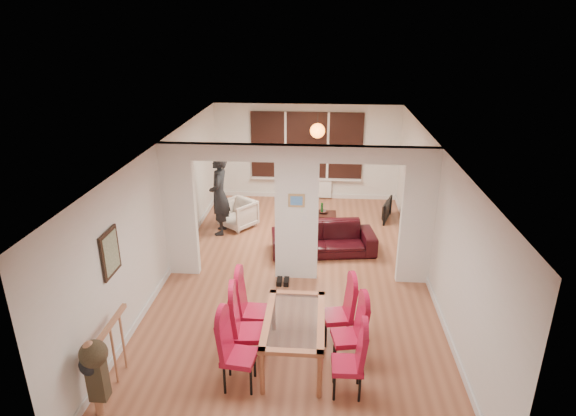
# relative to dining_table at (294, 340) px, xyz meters

# --- Properties ---
(floor) EXTENTS (5.00, 9.00, 0.01)m
(floor) POSITION_rel_dining_table_xyz_m (-0.12, 2.49, -0.35)
(floor) COLOR #9E5D3F
(floor) RESTS_ON ground
(room_walls) EXTENTS (5.00, 9.00, 2.60)m
(room_walls) POSITION_rel_dining_table_xyz_m (-0.12, 2.49, 0.95)
(room_walls) COLOR silver
(room_walls) RESTS_ON floor
(divider_wall) EXTENTS (5.00, 0.18, 2.60)m
(divider_wall) POSITION_rel_dining_table_xyz_m (-0.12, 2.49, 0.95)
(divider_wall) COLOR white
(divider_wall) RESTS_ON floor
(bay_window_blinds) EXTENTS (3.00, 0.08, 1.80)m
(bay_window_blinds) POSITION_rel_dining_table_xyz_m (-0.12, 6.93, 1.15)
(bay_window_blinds) COLOR black
(bay_window_blinds) RESTS_ON room_walls
(radiator) EXTENTS (1.40, 0.08, 0.50)m
(radiator) POSITION_rel_dining_table_xyz_m (-0.12, 6.89, -0.05)
(radiator) COLOR white
(radiator) RESTS_ON floor
(pendant_light) EXTENTS (0.36, 0.36, 0.36)m
(pendant_light) POSITION_rel_dining_table_xyz_m (0.18, 5.79, 1.80)
(pendant_light) COLOR orange
(pendant_light) RESTS_ON room_walls
(stair_newel) EXTENTS (0.40, 1.20, 1.10)m
(stair_newel) POSITION_rel_dining_table_xyz_m (-2.37, -0.71, 0.20)
(stair_newel) COLOR #AE7150
(stair_newel) RESTS_ON floor
(wall_poster) EXTENTS (0.04, 0.52, 0.67)m
(wall_poster) POSITION_rel_dining_table_xyz_m (-2.59, 0.09, 1.25)
(wall_poster) COLOR gray
(wall_poster) RESTS_ON room_walls
(pillar_photo) EXTENTS (0.30, 0.03, 0.25)m
(pillar_photo) POSITION_rel_dining_table_xyz_m (-0.12, 2.39, 1.25)
(pillar_photo) COLOR #4C8CD8
(pillar_photo) RESTS_ON divider_wall
(dining_table) EXTENTS (0.85, 1.51, 0.71)m
(dining_table) POSITION_rel_dining_table_xyz_m (0.00, 0.00, 0.00)
(dining_table) COLOR #995638
(dining_table) RESTS_ON floor
(dining_chair_la) EXTENTS (0.48, 0.48, 1.08)m
(dining_chair_la) POSITION_rel_dining_table_xyz_m (-0.70, -0.57, 0.18)
(dining_chair_la) COLOR #A1102F
(dining_chair_la) RESTS_ON floor
(dining_chair_lb) EXTENTS (0.49, 0.49, 1.14)m
(dining_chair_lb) POSITION_rel_dining_table_xyz_m (-0.64, -0.06, 0.21)
(dining_chair_lb) COLOR #A1102F
(dining_chair_lb) RESTS_ON floor
(dining_chair_lc) EXTENTS (0.45, 0.45, 1.09)m
(dining_chair_lc) POSITION_rel_dining_table_xyz_m (-0.66, 0.49, 0.19)
(dining_chair_lc) COLOR #A1102F
(dining_chair_lc) RESTS_ON floor
(dining_chair_ra) EXTENTS (0.41, 0.41, 1.01)m
(dining_chair_ra) POSITION_rel_dining_table_xyz_m (0.73, -0.59, 0.15)
(dining_chair_ra) COLOR #A1102F
(dining_chair_ra) RESTS_ON floor
(dining_chair_rb) EXTENTS (0.49, 0.49, 1.06)m
(dining_chair_rb) POSITION_rel_dining_table_xyz_m (0.76, -0.02, 0.18)
(dining_chair_rb) COLOR #A1102F
(dining_chair_rb) RESTS_ON floor
(dining_chair_rc) EXTENTS (0.50, 0.50, 1.05)m
(dining_chair_rc) POSITION_rel_dining_table_xyz_m (0.62, 0.51, 0.17)
(dining_chair_rc) COLOR #A1102F
(dining_chair_rc) RESTS_ON floor
(sofa) EXTENTS (2.27, 1.15, 0.63)m
(sofa) POSITION_rel_dining_table_xyz_m (0.39, 3.57, -0.04)
(sofa) COLOR black
(sofa) RESTS_ON floor
(armchair) EXTENTS (1.02, 1.02, 0.67)m
(armchair) POSITION_rel_dining_table_xyz_m (-1.66, 4.76, -0.02)
(armchair) COLOR beige
(armchair) RESTS_ON floor
(person) EXTENTS (0.71, 0.49, 1.88)m
(person) POSITION_rel_dining_table_xyz_m (-2.00, 4.41, 0.59)
(person) COLOR black
(person) RESTS_ON floor
(television) EXTENTS (0.87, 0.37, 0.51)m
(television) POSITION_rel_dining_table_xyz_m (1.88, 5.54, -0.10)
(television) COLOR black
(television) RESTS_ON floor
(coffee_table) EXTENTS (1.04, 0.74, 0.22)m
(coffee_table) POSITION_rel_dining_table_xyz_m (0.22, 5.25, -0.25)
(coffee_table) COLOR black
(coffee_table) RESTS_ON floor
(bottle) EXTENTS (0.06, 0.06, 0.26)m
(bottle) POSITION_rel_dining_table_xyz_m (0.34, 5.34, -0.01)
(bottle) COLOR #143F19
(bottle) RESTS_ON coffee_table
(bowl) EXTENTS (0.23, 0.23, 0.06)m
(bowl) POSITION_rel_dining_table_xyz_m (0.37, 5.27, -0.11)
(bowl) COLOR black
(bowl) RESTS_ON coffee_table
(shoes) EXTENTS (0.23, 0.25, 0.10)m
(shoes) POSITION_rel_dining_table_xyz_m (-0.35, 2.16, -0.31)
(shoes) COLOR black
(shoes) RESTS_ON floor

